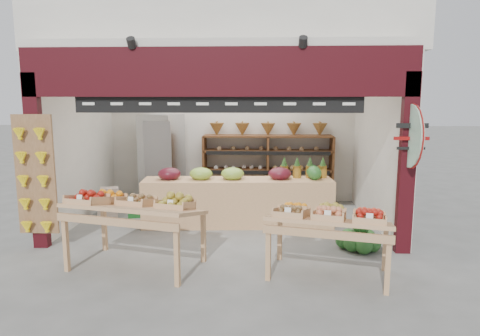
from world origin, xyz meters
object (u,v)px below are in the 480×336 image
at_px(refrigerator, 162,159).
at_px(mid_counter, 237,200).
at_px(back_shelving, 268,153).
at_px(display_table_left, 130,205).
at_px(watermelon_pile, 358,239).
at_px(cardboard_stack, 121,205).
at_px(display_table_right, 330,218).

bearing_deg(refrigerator, mid_counter, -26.52).
bearing_deg(back_shelving, mid_counter, -108.55).
height_order(display_table_left, watermelon_pile, display_table_left).
bearing_deg(refrigerator, display_table_left, -68.32).
bearing_deg(back_shelving, display_table_left, -118.10).
xyz_separation_m(cardboard_stack, watermelon_pile, (4.22, -1.71, -0.04)).
bearing_deg(back_shelving, cardboard_stack, -157.26).
xyz_separation_m(back_shelving, refrigerator, (-2.29, -0.15, -0.13)).
height_order(display_table_right, watermelon_pile, display_table_right).
height_order(cardboard_stack, mid_counter, mid_counter).
relative_size(display_table_right, watermelon_pile, 2.61).
distance_m(mid_counter, display_table_right, 2.57).
xyz_separation_m(back_shelving, display_table_right, (0.71, -3.92, -0.33)).
bearing_deg(mid_counter, watermelon_pile, -32.26).
xyz_separation_m(display_table_left, display_table_right, (2.66, -0.28, -0.06)).
bearing_deg(display_table_right, watermelon_pile, 58.35).
bearing_deg(mid_counter, display_table_left, -125.42).
relative_size(back_shelving, cardboard_stack, 2.87).
distance_m(back_shelving, refrigerator, 2.30).
relative_size(cardboard_stack, display_table_left, 0.51).
bearing_deg(display_table_left, mid_counter, 54.58).
bearing_deg(cardboard_stack, watermelon_pile, -22.11).
bearing_deg(cardboard_stack, display_table_right, -37.00).
bearing_deg(watermelon_pile, back_shelving, 114.44).
bearing_deg(display_table_left, cardboard_stack, 111.17).
bearing_deg(display_table_left, watermelon_pile, 12.41).
relative_size(refrigerator, cardboard_stack, 1.98).
xyz_separation_m(mid_counter, display_table_right, (1.29, -2.20, 0.31)).
height_order(back_shelving, refrigerator, refrigerator).
xyz_separation_m(back_shelving, cardboard_stack, (-2.89, -1.21, -0.89)).
distance_m(refrigerator, display_table_right, 4.83).
height_order(back_shelving, display_table_right, back_shelving).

